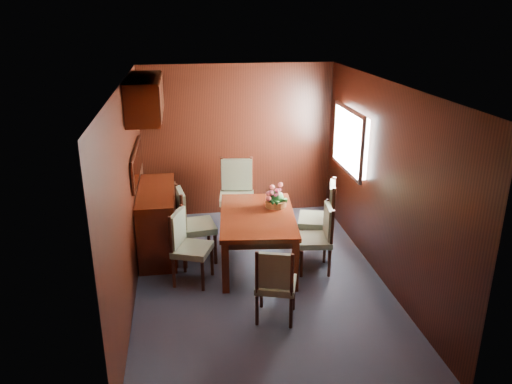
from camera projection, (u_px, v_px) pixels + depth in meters
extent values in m
plane|color=#343747|center=(260.00, 279.00, 6.20)|extent=(4.50, 4.50, 0.00)
cube|color=black|center=(128.00, 196.00, 5.58)|extent=(0.02, 4.50, 2.40)
cube|color=black|center=(383.00, 183.00, 6.00)|extent=(0.02, 4.50, 2.40)
cube|color=black|center=(238.00, 141.00, 7.88)|extent=(3.00, 0.02, 2.40)
cube|color=black|center=(307.00, 290.00, 3.70)|extent=(3.00, 0.02, 2.40)
cube|color=black|center=(260.00, 84.00, 5.37)|extent=(3.00, 4.50, 0.02)
cube|color=white|center=(353.00, 140.00, 6.93)|extent=(0.14, 1.10, 0.80)
cube|color=#B2B2B7|center=(348.00, 140.00, 6.92)|extent=(0.04, 1.20, 0.90)
cube|color=black|center=(136.00, 163.00, 6.48)|extent=(0.03, 1.36, 0.41)
cube|color=silver|center=(138.00, 163.00, 6.49)|extent=(0.01, 1.30, 0.35)
cube|color=#351106|center=(145.00, 97.00, 6.21)|extent=(0.40, 1.40, 0.50)
cube|color=#351106|center=(158.00, 221.00, 6.80)|extent=(0.48, 1.40, 0.90)
cube|color=#351106|center=(226.00, 268.00, 5.82)|extent=(0.09, 0.09, 0.65)
cube|color=#351106|center=(295.00, 266.00, 5.86)|extent=(0.09, 0.09, 0.65)
cube|color=#351106|center=(227.00, 221.00, 7.12)|extent=(0.09, 0.09, 0.65)
cube|color=#351106|center=(283.00, 220.00, 7.15)|extent=(0.09, 0.09, 0.65)
cube|color=black|center=(257.00, 222.00, 6.39)|extent=(0.96, 1.47, 0.09)
cube|color=#351106|center=(257.00, 216.00, 6.37)|extent=(1.09, 1.59, 0.06)
cylinder|color=black|center=(185.00, 259.00, 6.32)|extent=(0.04, 0.04, 0.37)
cylinder|color=black|center=(174.00, 273.00, 5.97)|extent=(0.04, 0.04, 0.37)
cylinder|color=black|center=(212.00, 262.00, 6.25)|extent=(0.04, 0.04, 0.37)
cylinder|color=black|center=(203.00, 277.00, 5.90)|extent=(0.04, 0.04, 0.37)
cube|color=gray|center=(192.00, 250.00, 6.03)|extent=(0.55, 0.56, 0.08)
cylinder|color=black|center=(182.00, 223.00, 6.15)|extent=(0.04, 0.04, 0.50)
cylinder|color=black|center=(171.00, 236.00, 5.80)|extent=(0.04, 0.04, 0.50)
cube|color=gray|center=(178.00, 228.00, 5.97)|extent=(0.19, 0.40, 0.42)
cylinder|color=black|center=(180.00, 240.00, 6.79)|extent=(0.05, 0.05, 0.41)
cylinder|color=black|center=(185.00, 254.00, 6.41)|extent=(0.05, 0.05, 0.41)
cylinder|color=black|center=(209.00, 236.00, 6.90)|extent=(0.05, 0.05, 0.41)
cylinder|color=black|center=(215.00, 250.00, 6.52)|extent=(0.05, 0.05, 0.41)
cube|color=gray|center=(197.00, 227.00, 6.56)|extent=(0.53, 0.54, 0.08)
cylinder|color=black|center=(177.00, 203.00, 6.60)|extent=(0.05, 0.05, 0.54)
cylinder|color=black|center=(182.00, 215.00, 6.22)|extent=(0.05, 0.05, 0.54)
cube|color=gray|center=(181.00, 207.00, 6.41)|extent=(0.13, 0.44, 0.46)
cylinder|color=black|center=(329.00, 263.00, 6.22)|extent=(0.04, 0.04, 0.36)
cylinder|color=black|center=(325.00, 250.00, 6.57)|extent=(0.04, 0.04, 0.36)
cylinder|color=black|center=(301.00, 264.00, 6.21)|extent=(0.04, 0.04, 0.36)
cylinder|color=black|center=(298.00, 250.00, 6.55)|extent=(0.04, 0.04, 0.36)
cube|color=gray|center=(314.00, 240.00, 6.31)|extent=(0.45, 0.47, 0.07)
cylinder|color=black|center=(332.00, 229.00, 6.06)|extent=(0.04, 0.04, 0.48)
cylinder|color=black|center=(327.00, 217.00, 6.40)|extent=(0.04, 0.04, 0.48)
cube|color=gray|center=(328.00, 221.00, 6.22)|extent=(0.10, 0.39, 0.41)
cylinder|color=black|center=(330.00, 246.00, 6.60)|extent=(0.05, 0.05, 0.42)
cylinder|color=black|center=(331.00, 233.00, 7.00)|extent=(0.05, 0.05, 0.42)
cylinder|color=black|center=(300.00, 244.00, 6.66)|extent=(0.05, 0.05, 0.42)
cylinder|color=black|center=(302.00, 231.00, 7.06)|extent=(0.05, 0.05, 0.42)
cube|color=gray|center=(316.00, 220.00, 6.73)|extent=(0.59, 0.61, 0.09)
cylinder|color=black|center=(333.00, 208.00, 6.41)|extent=(0.05, 0.05, 0.55)
cylinder|color=black|center=(333.00, 197.00, 6.81)|extent=(0.05, 0.05, 0.55)
cube|color=gray|center=(332.00, 201.00, 6.60)|extent=(0.20, 0.45, 0.47)
cylinder|color=black|center=(257.00, 310.00, 5.26)|extent=(0.04, 0.04, 0.35)
cylinder|color=black|center=(291.00, 313.00, 5.21)|extent=(0.04, 0.04, 0.35)
cylinder|color=black|center=(261.00, 293.00, 5.58)|extent=(0.04, 0.04, 0.35)
cylinder|color=black|center=(293.00, 296.00, 5.53)|extent=(0.04, 0.04, 0.35)
cube|color=gray|center=(276.00, 284.00, 5.31)|extent=(0.51, 0.50, 0.07)
cylinder|color=black|center=(257.00, 272.00, 5.09)|extent=(0.04, 0.04, 0.47)
cylinder|color=black|center=(292.00, 275.00, 5.04)|extent=(0.04, 0.04, 0.47)
cube|color=gray|center=(275.00, 271.00, 5.08)|extent=(0.38, 0.16, 0.40)
cylinder|color=black|center=(251.00, 210.00, 7.77)|extent=(0.05, 0.05, 0.43)
cylinder|color=black|center=(223.00, 210.00, 7.76)|extent=(0.05, 0.05, 0.43)
cylinder|color=black|center=(252.00, 221.00, 7.38)|extent=(0.05, 0.05, 0.43)
cylinder|color=black|center=(222.00, 221.00, 7.37)|extent=(0.05, 0.05, 0.43)
cube|color=gray|center=(237.00, 198.00, 7.47)|extent=(0.56, 0.54, 0.09)
cylinder|color=black|center=(251.00, 175.00, 7.59)|extent=(0.05, 0.05, 0.57)
cylinder|color=black|center=(222.00, 175.00, 7.58)|extent=(0.05, 0.05, 0.57)
cube|color=gray|center=(237.00, 174.00, 7.55)|extent=(0.47, 0.12, 0.49)
cylinder|color=#AC6A34|center=(276.00, 203.00, 6.59)|extent=(0.28, 0.28, 0.09)
sphere|color=#1C561D|center=(276.00, 199.00, 6.57)|extent=(0.22, 0.22, 0.22)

